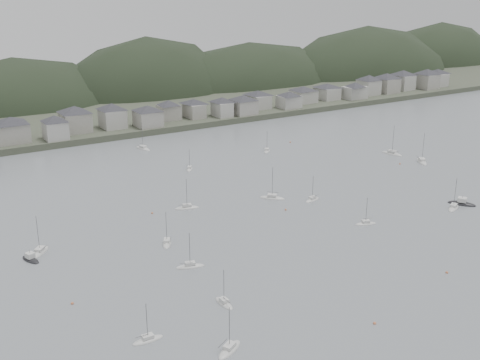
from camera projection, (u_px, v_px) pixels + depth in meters
ground at (400, 286)px, 145.56m from camera, size 900.00×900.00×0.00m
far_shore_land at (62, 95)px, 383.58m from camera, size 900.00×250.00×3.00m
forested_ridge at (83, 121)px, 369.33m from camera, size 851.55×103.94×102.57m
waterfront_town at (214, 104)px, 316.14m from camera, size 451.48×28.46×12.92m
sailboat_lead at (366, 224)px, 182.47m from camera, size 7.12×4.23×9.30m
moored_fleet at (274, 217)px, 187.84m from camera, size 263.80×178.53×13.54m
motor_launch_near at (462, 204)px, 198.71m from camera, size 7.65×9.47×4.16m
motor_launch_far at (31, 259)px, 158.90m from camera, size 4.60×7.46×3.70m
mooring_buoys at (293, 216)px, 188.74m from camera, size 147.24×134.91×0.70m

